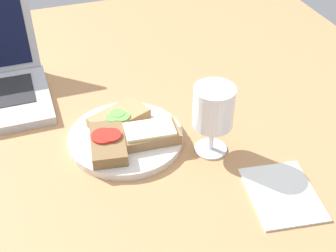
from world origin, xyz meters
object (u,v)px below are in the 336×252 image
Objects in this scene: plate at (126,139)px; wine_glass at (213,109)px; sandwich_with_cucumber at (119,118)px; napkin at (282,194)px; sandwich_with_tomato at (108,143)px; sandwich_with_cheese at (150,134)px.

plate is 1.60× the size of wine_glass.
sandwich_with_cucumber is 0.90× the size of napkin.
sandwich_with_cheese is at bearing 0.96° from sandwich_with_tomato.
wine_glass reaches higher than sandwich_with_tomato.
sandwich_with_tomato reaches higher than sandwich_with_cucumber.
napkin is at bearing -48.76° from sandwich_with_cheese.
sandwich_with_cucumber is (-4.38, 7.10, -0.12)cm from sandwich_with_cheese.
wine_glass is (10.84, -5.32, 7.02)cm from sandwich_with_cheese.
plate is at bearing 153.17° from wine_glass.
napkin is at bearing -50.99° from sandwich_with_cucumber.
wine_glass is at bearing -26.12° from sandwich_with_cheese.
sandwich_with_cucumber is (3.98, 7.24, -0.17)cm from sandwich_with_tomato.
sandwich_with_tomato is 21.08cm from wine_glass.
wine_glass is (15.23, -12.42, 7.14)cm from sandwich_with_cucumber.
sandwich_with_tomato is at bearing 142.24° from napkin.
sandwich_with_cheese reaches higher than napkin.
wine_glass is (15.09, -7.63, 9.07)cm from plate.
sandwich_with_cucumber is 35.76cm from napkin.
wine_glass is at bearing 115.29° from napkin.
wine_glass is at bearing -15.08° from sandwich_with_tomato.
wine_glass reaches higher than napkin.
sandwich_with_cucumber is at bearing 140.80° from wine_glass.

